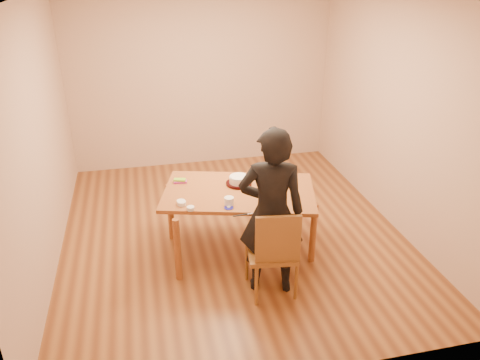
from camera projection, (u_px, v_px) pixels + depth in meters
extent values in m
cube|color=brown|center=(232.00, 232.00, 5.72)|extent=(4.00, 4.50, 0.00)
cube|color=tan|center=(201.00, 80.00, 7.12)|extent=(4.00, 0.00, 2.70)
cube|color=tan|center=(39.00, 141.00, 4.75)|extent=(0.00, 4.50, 2.70)
cube|color=tan|center=(396.00, 115.00, 5.54)|extent=(0.00, 4.50, 2.70)
cube|color=brown|center=(239.00, 192.00, 5.08)|extent=(1.82, 1.35, 0.04)
cube|color=brown|center=(271.00, 252.00, 4.54)|extent=(0.52, 0.52, 0.04)
cylinder|color=#AD0B15|center=(239.00, 183.00, 5.20)|extent=(0.29, 0.29, 0.02)
cylinder|color=white|center=(239.00, 180.00, 5.18)|extent=(0.21, 0.21, 0.07)
ellipsoid|color=white|center=(239.00, 176.00, 5.16)|extent=(0.21, 0.21, 0.03)
cylinder|color=white|center=(229.00, 201.00, 4.75)|extent=(0.10, 0.10, 0.09)
cylinder|color=#1C1CB6|center=(229.00, 208.00, 4.71)|extent=(0.09, 0.09, 0.01)
ellipsoid|color=white|center=(229.00, 207.00, 4.71)|extent=(0.04, 0.04, 0.02)
cylinder|color=white|center=(191.00, 208.00, 4.67)|extent=(0.08, 0.08, 0.04)
cylinder|color=white|center=(181.00, 202.00, 4.78)|extent=(0.09, 0.09, 0.04)
cylinder|color=white|center=(182.00, 203.00, 4.76)|extent=(0.09, 0.09, 0.04)
cube|color=#CB2F7D|center=(180.00, 182.00, 5.24)|extent=(0.15, 0.09, 0.02)
cube|color=#1C9A21|center=(180.00, 180.00, 5.24)|extent=(0.14, 0.10, 0.02)
cube|color=black|center=(240.00, 215.00, 4.58)|extent=(0.15, 0.03, 0.01)
imported|color=black|center=(271.00, 213.00, 4.41)|extent=(0.71, 0.55, 1.71)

